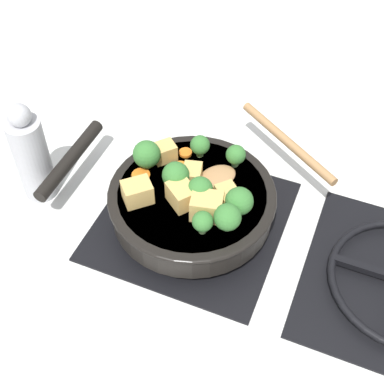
% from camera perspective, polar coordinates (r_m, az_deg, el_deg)
% --- Properties ---
extents(ground_plane, '(2.40, 2.40, 0.00)m').
position_cam_1_polar(ground_plane, '(0.94, -0.00, -3.09)').
color(ground_plane, silver).
extents(front_burner_grate, '(0.31, 0.31, 0.03)m').
position_cam_1_polar(front_burner_grate, '(0.93, -0.00, -2.63)').
color(front_burner_grate, black).
rests_on(front_burner_grate, ground_plane).
extents(skillet_pan, '(0.28, 0.39, 0.05)m').
position_cam_1_polar(skillet_pan, '(0.90, -0.22, -0.84)').
color(skillet_pan, black).
rests_on(skillet_pan, front_burner_grate).
extents(wooden_spoon, '(0.24, 0.23, 0.02)m').
position_cam_1_polar(wooden_spoon, '(0.93, 7.10, 3.81)').
color(wooden_spoon, '#A87A4C').
rests_on(wooden_spoon, skillet_pan).
extents(tofu_cube_center_large, '(0.05, 0.05, 0.03)m').
position_cam_1_polar(tofu_cube_center_large, '(0.92, -2.99, 4.29)').
color(tofu_cube_center_large, tan).
rests_on(tofu_cube_center_large, skillet_pan).
extents(tofu_cube_near_handle, '(0.04, 0.04, 0.03)m').
position_cam_1_polar(tofu_cube_near_handle, '(0.89, 0.03, 1.85)').
color(tofu_cube_near_handle, tan).
rests_on(tofu_cube_near_handle, skillet_pan).
extents(tofu_cube_east_chunk, '(0.06, 0.06, 0.04)m').
position_cam_1_polar(tofu_cube_east_chunk, '(0.86, -5.84, -0.02)').
color(tofu_cube_east_chunk, tan).
rests_on(tofu_cube_east_chunk, skillet_pan).
extents(tofu_cube_west_chunk, '(0.06, 0.06, 0.04)m').
position_cam_1_polar(tofu_cube_west_chunk, '(0.85, -1.12, -0.31)').
color(tofu_cube_west_chunk, tan).
rests_on(tofu_cube_west_chunk, skillet_pan).
extents(tofu_cube_back_piece, '(0.05, 0.06, 0.04)m').
position_cam_1_polar(tofu_cube_back_piece, '(0.83, 1.58, -1.53)').
color(tofu_cube_back_piece, tan).
rests_on(tofu_cube_back_piece, skillet_pan).
extents(tofu_cube_front_piece, '(0.05, 0.05, 0.03)m').
position_cam_1_polar(tofu_cube_front_piece, '(0.86, 3.90, -0.31)').
color(tofu_cube_front_piece, tan).
rests_on(tofu_cube_front_piece, skillet_pan).
extents(broccoli_floret_near_spoon, '(0.05, 0.05, 0.05)m').
position_cam_1_polar(broccoli_floret_near_spoon, '(0.87, -1.73, 1.82)').
color(broccoli_floret_near_spoon, '#709956').
rests_on(broccoli_floret_near_spoon, skillet_pan).
extents(broccoli_floret_center_top, '(0.05, 0.05, 0.05)m').
position_cam_1_polar(broccoli_floret_center_top, '(0.90, -4.85, 4.02)').
color(broccoli_floret_center_top, '#709956').
rests_on(broccoli_floret_center_top, skillet_pan).
extents(broccoli_floret_east_rim, '(0.03, 0.03, 0.04)m').
position_cam_1_polar(broccoli_floret_east_rim, '(0.92, 0.86, 5.00)').
color(broccoli_floret_east_rim, '#709956').
rests_on(broccoli_floret_east_rim, skillet_pan).
extents(broccoli_floret_west_rim, '(0.03, 0.03, 0.04)m').
position_cam_1_polar(broccoli_floret_west_rim, '(0.81, 1.14, -3.20)').
color(broccoli_floret_west_rim, '#709956').
rests_on(broccoli_floret_west_rim, skillet_pan).
extents(broccoli_floret_north_edge, '(0.05, 0.05, 0.05)m').
position_cam_1_polar(broccoli_floret_north_edge, '(0.83, 5.05, -1.00)').
color(broccoli_floret_north_edge, '#709956').
rests_on(broccoli_floret_north_edge, skillet_pan).
extents(broccoli_floret_south_cluster, '(0.04, 0.04, 0.05)m').
position_cam_1_polar(broccoli_floret_south_cluster, '(0.81, 3.81, -2.71)').
color(broccoli_floret_south_cluster, '#709956').
rests_on(broccoli_floret_south_cluster, skillet_pan).
extents(broccoli_floret_mid_floret, '(0.03, 0.03, 0.04)m').
position_cam_1_polar(broccoli_floret_mid_floret, '(0.91, 4.69, 3.96)').
color(broccoli_floret_mid_floret, '#709956').
rests_on(broccoli_floret_mid_floret, skillet_pan).
extents(broccoli_floret_small_inner, '(0.04, 0.04, 0.05)m').
position_cam_1_polar(broccoli_floret_small_inner, '(0.85, 0.87, 0.27)').
color(broccoli_floret_small_inner, '#709956').
rests_on(broccoli_floret_small_inner, skillet_pan).
extents(carrot_slice_orange_thin, '(0.02, 0.02, 0.01)m').
position_cam_1_polar(carrot_slice_orange_thin, '(0.94, -0.71, 4.21)').
color(carrot_slice_orange_thin, orange).
rests_on(carrot_slice_orange_thin, skillet_pan).
extents(carrot_slice_near_center, '(0.03, 0.03, 0.01)m').
position_cam_1_polar(carrot_slice_near_center, '(0.91, -5.47, 1.79)').
color(carrot_slice_near_center, orange).
rests_on(carrot_slice_near_center, skillet_pan).
extents(carrot_slice_edge_slice, '(0.03, 0.03, 0.01)m').
position_cam_1_polar(carrot_slice_edge_slice, '(0.92, -1.28, 2.68)').
color(carrot_slice_edge_slice, orange).
rests_on(carrot_slice_edge_slice, skillet_pan).
extents(pepper_mill, '(0.06, 0.06, 0.20)m').
position_cam_1_polar(pepper_mill, '(0.96, -16.75, 3.74)').
color(pepper_mill, '#B2B2B7').
rests_on(pepper_mill, ground_plane).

